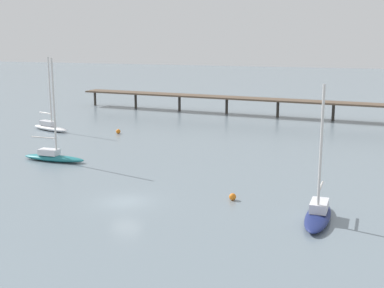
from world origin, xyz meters
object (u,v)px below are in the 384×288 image
pier (341,97)px  sailboat_navy (318,212)px  mooring_buoy_inner (233,197)px  sailboat_teal (53,155)px  sailboat_white (50,126)px  mooring_buoy_near (118,131)px

pier → sailboat_navy: sailboat_navy is taller
pier → mooring_buoy_inner: bearing=-98.1°
sailboat_teal → mooring_buoy_inner: bearing=-18.0°
sailboat_white → sailboat_navy: bearing=-32.6°
mooring_buoy_near → sailboat_teal: bearing=-88.4°
mooring_buoy_inner → mooring_buoy_near: bearing=133.2°
mooring_buoy_near → sailboat_white: bearing=-175.0°
sailboat_white → mooring_buoy_near: size_ratio=16.77×
sailboat_white → mooring_buoy_inner: sailboat_white is taller
mooring_buoy_near → mooring_buoy_inner: (23.78, -25.30, -0.02)m
mooring_buoy_near → mooring_buoy_inner: bearing=-46.8°
pier → sailboat_teal: (-30.02, -40.09, -3.41)m
mooring_buoy_near → mooring_buoy_inner: mooring_buoy_near is taller
pier → mooring_buoy_inner: 48.27m
sailboat_teal → mooring_buoy_inner: 24.48m
sailboat_teal → mooring_buoy_near: bearing=91.6°
pier → sailboat_white: (-41.58, -23.32, -3.40)m
sailboat_teal → sailboat_white: bearing=124.6°
pier → sailboat_teal: 50.20m
sailboat_navy → mooring_buoy_near: (-31.41, 28.15, -0.35)m
pier → sailboat_navy: size_ratio=6.44×
sailboat_white → sailboat_navy: (42.47, -27.17, -0.05)m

